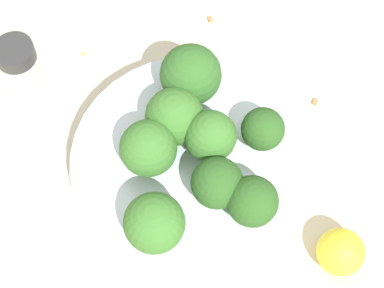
% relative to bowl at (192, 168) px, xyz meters
% --- Properties ---
extents(ground_plane, '(3.00, 3.00, 0.00)m').
position_rel_bowl_xyz_m(ground_plane, '(0.00, 0.00, -0.02)').
color(ground_plane, beige).
extents(bowl, '(0.22, 0.22, 0.04)m').
position_rel_bowl_xyz_m(bowl, '(0.00, 0.00, 0.00)').
color(bowl, silver).
rests_on(bowl, ground_plane).
extents(broccoli_floret_0, '(0.05, 0.05, 0.05)m').
position_rel_bowl_xyz_m(broccoli_floret_0, '(-0.01, -0.04, 0.05)').
color(broccoli_floret_0, '#8EB770').
rests_on(broccoli_floret_0, bowl).
extents(broccoli_floret_1, '(0.05, 0.05, 0.06)m').
position_rel_bowl_xyz_m(broccoli_floret_1, '(-0.03, 0.02, 0.05)').
color(broccoli_floret_1, '#84AD66').
rests_on(broccoli_floret_1, bowl).
extents(broccoli_floret_2, '(0.05, 0.05, 0.05)m').
position_rel_bowl_xyz_m(broccoli_floret_2, '(0.02, -0.01, 0.05)').
color(broccoli_floret_2, '#8EB770').
rests_on(broccoli_floret_2, bowl).
extents(broccoli_floret_3, '(0.04, 0.04, 0.05)m').
position_rel_bowl_xyz_m(broccoli_floret_3, '(0.06, -0.03, 0.05)').
color(broccoli_floret_3, '#8EB770').
rests_on(broccoli_floret_3, bowl).
extents(broccoli_floret_4, '(0.06, 0.06, 0.06)m').
position_rel_bowl_xyz_m(broccoli_floret_4, '(0.05, 0.05, 0.05)').
color(broccoli_floret_4, '#84AD66').
rests_on(broccoli_floret_4, bowl).
extents(broccoli_floret_5, '(0.05, 0.05, 0.06)m').
position_rel_bowl_xyz_m(broccoli_floret_5, '(-0.07, -0.03, 0.05)').
color(broccoli_floret_5, '#84AD66').
rests_on(broccoli_floret_5, bowl).
extents(broccoli_floret_6, '(0.04, 0.04, 0.05)m').
position_rel_bowl_xyz_m(broccoli_floret_6, '(-0.00, -0.07, 0.05)').
color(broccoli_floret_6, '#7A9E5B').
rests_on(broccoli_floret_6, bowl).
extents(broccoli_floret_7, '(0.05, 0.05, 0.05)m').
position_rel_bowl_xyz_m(broccoli_floret_7, '(0.01, 0.03, 0.05)').
color(broccoli_floret_7, '#7A9E5B').
rests_on(broccoli_floret_7, bowl).
extents(pepper_shaker, '(0.04, 0.04, 0.07)m').
position_rel_bowl_xyz_m(pepper_shaker, '(-0.05, 0.19, 0.01)').
color(pepper_shaker, silver).
rests_on(pepper_shaker, ground_plane).
extents(lemon_wedge, '(0.04, 0.04, 0.04)m').
position_rel_bowl_xyz_m(lemon_wedge, '(0.04, -0.15, -0.00)').
color(lemon_wedge, yellow).
rests_on(lemon_wedge, ground_plane).
extents(almond_crumb_0, '(0.01, 0.01, 0.01)m').
position_rel_bowl_xyz_m(almond_crumb_0, '(0.15, -0.03, -0.02)').
color(almond_crumb_0, olive).
rests_on(almond_crumb_0, ground_plane).
extents(almond_crumb_1, '(0.00, 0.01, 0.01)m').
position_rel_bowl_xyz_m(almond_crumb_1, '(0.01, 0.18, -0.02)').
color(almond_crumb_1, tan).
rests_on(almond_crumb_1, ground_plane).
extents(almond_crumb_2, '(0.01, 0.01, 0.01)m').
position_rel_bowl_xyz_m(almond_crumb_2, '(0.14, 0.12, -0.02)').
color(almond_crumb_2, olive).
rests_on(almond_crumb_2, ground_plane).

